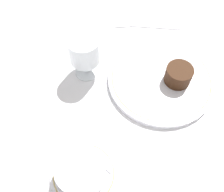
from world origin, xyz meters
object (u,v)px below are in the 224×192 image
(coffee_cup, at_px, (81,171))
(wine_glass, at_px, (84,52))
(dinner_plate, at_px, (161,79))
(fork, at_px, (138,26))
(dessert_cake, at_px, (178,75))

(coffee_cup, bearing_deg, wine_glass, 0.01)
(dinner_plate, xyz_separation_m, fork, (0.19, 0.04, -0.01))
(coffee_cup, height_order, wine_glass, wine_glass)
(fork, bearing_deg, coffee_cup, 161.51)
(coffee_cup, relative_size, fork, 0.62)
(dessert_cake, bearing_deg, coffee_cup, 135.53)
(fork, distance_m, dessert_cake, 0.22)
(wine_glass, distance_m, fork, 0.23)
(coffee_cup, xyz_separation_m, fork, (0.43, -0.14, -0.03))
(wine_glass, bearing_deg, dinner_plate, -99.68)
(dinner_plate, distance_m, wine_glass, 0.20)
(dinner_plate, bearing_deg, dessert_cake, -100.27)
(dinner_plate, xyz_separation_m, coffee_cup, (-0.23, 0.19, 0.03))
(dinner_plate, bearing_deg, wine_glass, 80.32)
(coffee_cup, xyz_separation_m, wine_glass, (0.27, 0.00, 0.04))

